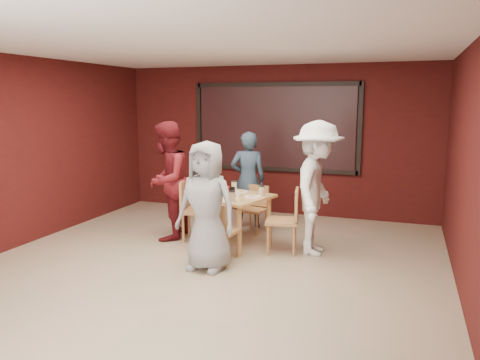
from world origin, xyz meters
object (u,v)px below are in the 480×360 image
(chair_right, at_px, (288,217))
(diner_right, at_px, (317,188))
(chair_left, at_px, (192,206))
(diner_left, at_px, (167,181))
(dining_table, at_px, (233,202))
(diner_front, at_px, (207,206))
(chair_front, at_px, (220,228))
(diner_back, at_px, (248,180))
(chair_back, at_px, (256,206))

(chair_right, height_order, diner_right, diner_right)
(chair_left, bearing_deg, diner_left, -172.51)
(dining_table, bearing_deg, diner_front, -87.92)
(chair_front, distance_m, diner_left, 1.45)
(chair_right, height_order, diner_left, diner_left)
(chair_left, relative_size, chair_right, 1.02)
(chair_left, distance_m, diner_left, 0.56)
(diner_back, xyz_separation_m, diner_left, (-0.96, -1.08, 0.10))
(dining_table, xyz_separation_m, diner_right, (1.23, 0.05, 0.27))
(diner_front, height_order, diner_right, diner_right)
(chair_left, distance_m, diner_front, 1.36)
(chair_left, height_order, diner_right, diner_right)
(dining_table, height_order, diner_back, diner_back)
(chair_left, height_order, diner_back, diner_back)
(chair_right, xyz_separation_m, diner_front, (-0.81, -1.00, 0.31))
(diner_front, height_order, diner_back, diner_front)
(chair_front, bearing_deg, diner_back, 97.04)
(dining_table, xyz_separation_m, chair_left, (-0.69, 0.04, -0.13))
(diner_front, bearing_deg, chair_right, 55.65)
(chair_left, xyz_separation_m, diner_back, (0.56, 1.03, 0.29))
(chair_front, bearing_deg, diner_left, 148.92)
(chair_back, relative_size, chair_left, 0.82)
(diner_right, bearing_deg, diner_front, 132.08)
(chair_back, bearing_deg, diner_left, -145.74)
(dining_table, height_order, chair_right, chair_right)
(chair_right, height_order, diner_back, diner_back)
(chair_front, height_order, chair_left, chair_left)
(chair_back, bearing_deg, chair_left, -136.16)
(chair_front, distance_m, diner_right, 1.46)
(chair_left, height_order, diner_front, diner_front)
(dining_table, relative_size, diner_right, 0.63)
(dining_table, distance_m, diner_back, 1.09)
(diner_front, xyz_separation_m, diner_right, (1.19, 1.11, 0.11))
(chair_front, distance_m, chair_right, 1.01)
(diner_back, distance_m, diner_left, 1.45)
(chair_front, relative_size, diner_front, 0.48)
(chair_left, bearing_deg, chair_right, -3.88)
(chair_back, distance_m, diner_back, 0.52)
(chair_right, bearing_deg, chair_front, -139.07)
(chair_front, bearing_deg, chair_left, 135.64)
(chair_left, bearing_deg, dining_table, -3.71)
(chair_front, xyz_separation_m, chair_right, (0.76, 0.66, 0.07))
(dining_table, bearing_deg, diner_back, 97.13)
(chair_left, xyz_separation_m, diner_front, (0.73, -1.10, 0.30))
(diner_left, height_order, diner_right, diner_right)
(chair_front, relative_size, diner_right, 0.43)
(diner_left, bearing_deg, chair_right, 82.49)
(dining_table, bearing_deg, chair_left, 176.29)
(dining_table, distance_m, diner_front, 1.07)
(dining_table, relative_size, diner_left, 0.65)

